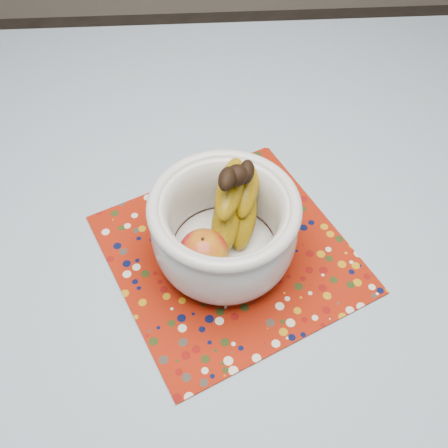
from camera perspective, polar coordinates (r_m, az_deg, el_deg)
name	(u,v)px	position (r m, az deg, el deg)	size (l,w,h in m)	color
table	(215,251)	(1.03, -1.03, -2.94)	(1.20, 1.20, 0.75)	brown
tablecloth	(214,226)	(0.97, -1.10, -0.20)	(1.32, 1.32, 0.01)	#607FA1
placemat	(230,253)	(0.92, 0.61, -3.22)	(0.39, 0.39, 0.00)	maroon
fruit_bowl	(227,222)	(0.85, 0.35, 0.18)	(0.24, 0.25, 0.20)	silver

